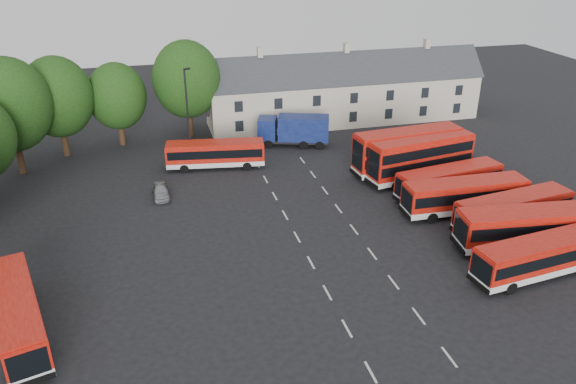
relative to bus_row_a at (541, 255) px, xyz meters
name	(u,v)px	position (x,y,z in m)	size (l,w,h in m)	color
ground	(304,249)	(-15.47, 7.85, -1.79)	(140.00, 140.00, 0.00)	black
lane_markings	(326,233)	(-12.97, 9.85, -1.78)	(5.15, 33.80, 0.01)	beige
treeline	(41,116)	(-36.21, 27.22, 4.90)	(29.92, 32.59, 12.01)	black
terrace_houses	(344,92)	(-1.47, 37.85, 2.08)	(35.70, 7.13, 10.06)	beige
bus_row_a	(541,255)	(0.00, 0.00, 0.00)	(10.72, 3.64, 2.97)	silver
bus_row_b	(532,225)	(1.91, 3.63, 0.22)	(12.05, 4.07, 3.34)	silver
bus_row_c	(513,209)	(2.42, 6.79, 0.02)	(10.86, 3.88, 3.01)	silver
bus_row_d	(465,194)	(-0.03, 10.28, 0.09)	(11.14, 2.91, 3.13)	silver
bus_row_e	(449,180)	(0.23, 13.52, 0.00)	(10.76, 3.97, 2.97)	silver
bus_dd_south	(421,156)	(-0.60, 17.86, 0.79)	(11.31, 4.28, 4.53)	silver
bus_dd_north	(407,149)	(-1.07, 19.88, 0.86)	(11.50, 3.62, 4.64)	silver
bus_west	(17,312)	(-35.36, 2.36, 0.01)	(5.10, 10.84, 2.99)	silver
bus_north	(215,153)	(-19.88, 26.14, -0.06)	(10.37, 3.75, 2.87)	silver
box_truck	(295,129)	(-10.10, 30.50, 0.20)	(8.46, 4.95, 3.53)	black
silver_car	(161,191)	(-25.91, 20.36, -1.16)	(1.48, 3.67, 1.25)	#9FA1A6
lamppost	(188,115)	(-22.29, 27.59, 3.76)	(0.71, 0.49, 10.38)	black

